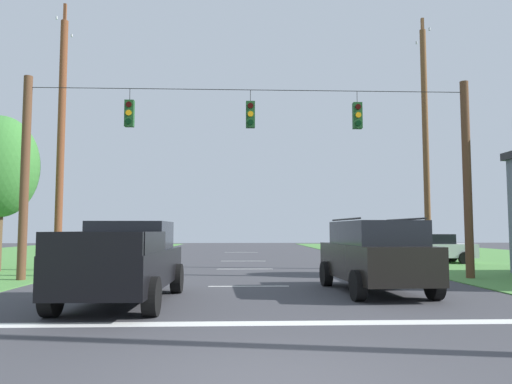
# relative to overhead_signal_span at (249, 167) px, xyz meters

# --- Properties ---
(stop_bar_stripe) EXTENTS (13.24, 0.45, 0.01)m
(stop_bar_stripe) POSITION_rel_overhead_signal_span_xyz_m (-0.07, -7.97, -3.95)
(stop_bar_stripe) COLOR white
(stop_bar_stripe) RESTS_ON ground
(lane_dash_0) EXTENTS (2.50, 0.15, 0.01)m
(lane_dash_0) POSITION_rel_overhead_signal_span_xyz_m (-0.07, -1.97, -3.95)
(lane_dash_0) COLOR white
(lane_dash_0) RESTS_ON ground
(lane_dash_1) EXTENTS (2.50, 0.15, 0.01)m
(lane_dash_1) POSITION_rel_overhead_signal_span_xyz_m (-0.07, 4.66, -3.95)
(lane_dash_1) COLOR white
(lane_dash_1) RESTS_ON ground
(lane_dash_2) EXTENTS (2.50, 0.15, 0.01)m
(lane_dash_2) POSITION_rel_overhead_signal_span_xyz_m (-0.07, 10.23, -3.95)
(lane_dash_2) COLOR white
(lane_dash_2) RESTS_ON ground
(lane_dash_3) EXTENTS (2.50, 0.15, 0.01)m
(lane_dash_3) POSITION_rel_overhead_signal_span_xyz_m (-0.07, 20.80, -3.95)
(lane_dash_3) COLOR white
(lane_dash_3) RESTS_ON ground
(overhead_signal_span) EXTENTS (16.02, 0.31, 7.17)m
(overhead_signal_span) POSITION_rel_overhead_signal_span_xyz_m (0.00, 0.00, 0.00)
(overhead_signal_span) COLOR brown
(overhead_signal_span) RESTS_ON ground
(pickup_truck) EXTENTS (2.35, 5.43, 1.95)m
(pickup_truck) POSITION_rel_overhead_signal_span_xyz_m (-3.13, -5.23, -2.99)
(pickup_truck) COLOR black
(pickup_truck) RESTS_ON ground
(suv_black) EXTENTS (2.42, 4.90, 2.05)m
(suv_black) POSITION_rel_overhead_signal_span_xyz_m (3.41, -3.60, -2.89)
(suv_black) COLOR black
(suv_black) RESTS_ON ground
(distant_car_crossing_white) EXTENTS (4.40, 2.23, 1.52)m
(distant_car_crossing_white) POSITION_rel_overhead_signal_span_xyz_m (9.66, 7.95, -3.16)
(distant_car_crossing_white) COLOR silver
(distant_car_crossing_white) RESTS_ON ground
(utility_pole_mid_right) EXTENTS (0.27, 1.61, 11.34)m
(utility_pole_mid_right) POSITION_rel_overhead_signal_span_xyz_m (7.96, 3.92, 1.62)
(utility_pole_mid_right) COLOR brown
(utility_pole_mid_right) RESTS_ON ground
(utility_pole_near_left) EXTENTS (0.32, 1.96, 11.72)m
(utility_pole_near_left) POSITION_rel_overhead_signal_span_xyz_m (-8.06, 3.96, 1.68)
(utility_pole_near_left) COLOR brown
(utility_pole_near_left) RESTS_ON ground
(tree_roadside_right) EXTENTS (3.10, 3.10, 6.56)m
(tree_roadside_right) POSITION_rel_overhead_signal_span_xyz_m (-10.39, 3.55, 0.43)
(tree_roadside_right) COLOR brown
(tree_roadside_right) RESTS_ON ground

